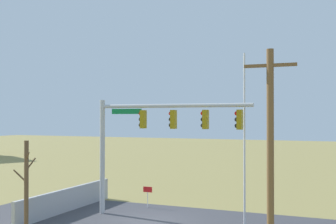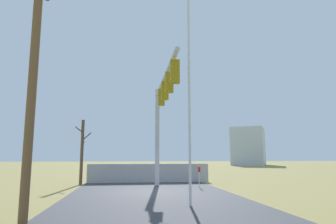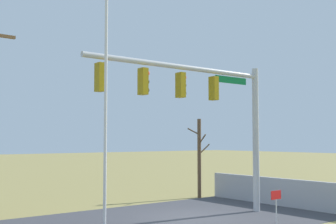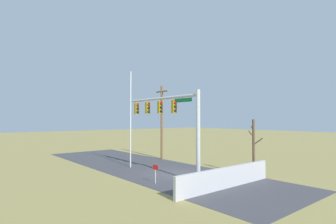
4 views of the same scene
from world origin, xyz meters
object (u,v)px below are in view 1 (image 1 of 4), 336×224
signal_mast (150,131)px  flagpole (244,139)px  bare_tree (26,185)px  utility_pole (270,151)px  open_sign (148,192)px

signal_mast → flagpole: (-4.90, -0.50, -0.36)m
bare_tree → utility_pole: bearing=-179.3°
utility_pole → flagpole: bearing=-67.6°
signal_mast → flagpole: size_ratio=1.01×
open_sign → signal_mast: bearing=117.7°
signal_mast → utility_pole: 8.48m
open_sign → flagpole: bearing=163.1°
flagpole → utility_pole: (-2.14, 5.19, -0.17)m
flagpole → bare_tree: (8.87, 5.32, -2.06)m
utility_pole → open_sign: bearing=-40.4°
utility_pole → signal_mast: bearing=-33.7°
flagpole → open_sign: size_ratio=6.93×
bare_tree → open_sign: bare_tree is taller
signal_mast → flagpole: bearing=-174.2°
signal_mast → flagpole: flagpole is taller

